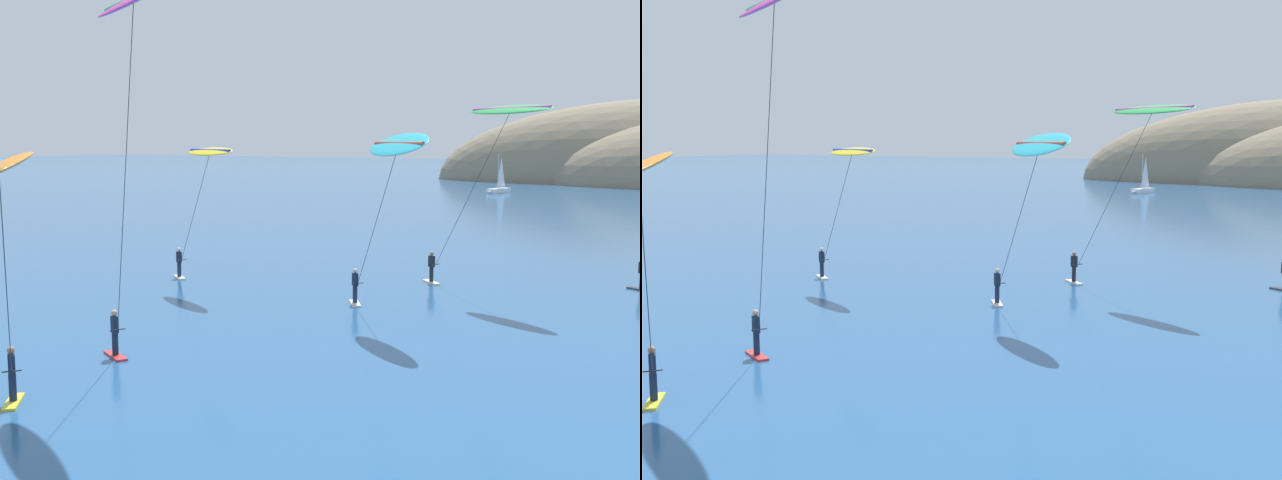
{
  "view_description": "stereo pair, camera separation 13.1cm",
  "coord_description": "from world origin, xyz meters",
  "views": [
    {
      "loc": [
        10.26,
        -4.52,
        7.68
      ],
      "look_at": [
        -8.47,
        25.99,
        3.19
      ],
      "focal_mm": 45.0,
      "sensor_mm": 36.0,
      "label": 1
    },
    {
      "loc": [
        10.37,
        -4.46,
        7.68
      ],
      "look_at": [
        -8.47,
        25.99,
        3.19
      ],
      "focal_mm": 45.0,
      "sensor_mm": 36.0,
      "label": 2
    }
  ],
  "objects": [
    {
      "name": "kitesurfer_cyan",
      "position": [
        -4.41,
        25.21,
        6.97
      ],
      "size": [
        6.48,
        5.69,
        8.03
      ],
      "color": "silver",
      "rests_on": "ground"
    },
    {
      "name": "kitesurfer_green",
      "position": [
        -2.46,
        32.84,
        8.35
      ],
      "size": [
        8.17,
        4.66,
        9.4
      ],
      "color": "silver",
      "rests_on": "ground"
    },
    {
      "name": "kitesurfer_magenta",
      "position": [
        -7.96,
        14.05,
        11.23
      ],
      "size": [
        6.43,
        4.06,
        12.45
      ],
      "color": "red",
      "rests_on": "ground"
    },
    {
      "name": "sailboat_far",
      "position": [
        -28.27,
        107.27,
        0.64
      ],
      "size": [
        2.11,
        5.97,
        5.7
      ],
      "color": "white",
      "rests_on": "ground"
    },
    {
      "name": "kitesurfer_yellow",
      "position": [
        -16.26,
        27.51,
        6.4
      ],
      "size": [
        6.76,
        3.79,
        7.37
      ],
      "color": "silver",
      "rests_on": "ground"
    }
  ]
}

